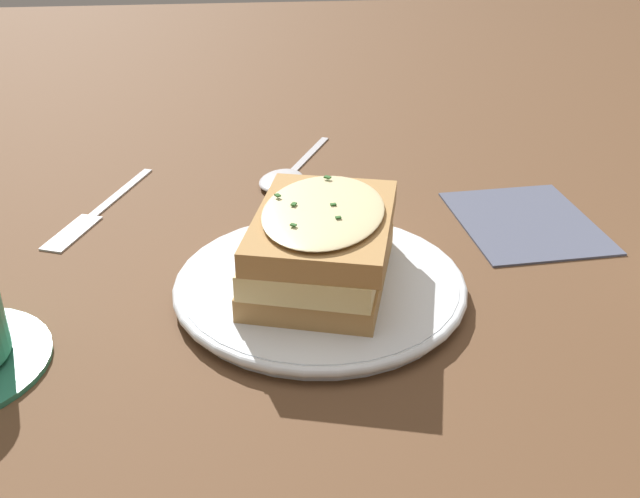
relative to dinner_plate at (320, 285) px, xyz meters
The scene contains 6 objects.
ground_plane 0.02m from the dinner_plate, 132.79° to the right, with size 2.40×2.40×0.00m, color brown.
dinner_plate is the anchor object (origin of this frame).
sandwich 0.04m from the dinner_plate, 119.45° to the right, with size 0.16×0.14×0.07m.
fork 0.26m from the dinner_plate, 52.14° to the left, with size 0.18×0.08×0.00m.
spoon 0.22m from the dinner_plate, ahead, with size 0.17×0.10×0.01m.
napkin 0.23m from the dinner_plate, 62.90° to the right, with size 0.15×0.12×0.00m, color #4C5166.
Camera 1 is at (-0.48, 0.07, 0.32)m, focal length 42.00 mm.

